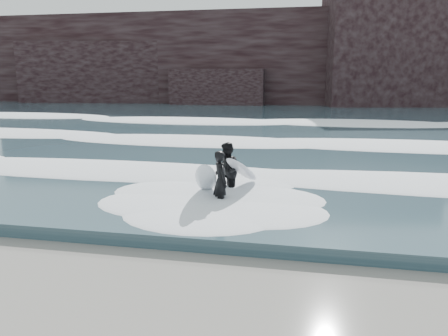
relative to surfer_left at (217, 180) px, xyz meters
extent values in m
cube|color=#2E4750|center=(0.33, 23.21, -0.63)|extent=(90.00, 52.00, 0.30)
cube|color=black|center=(0.33, 40.21, 4.22)|extent=(70.00, 9.00, 10.00)
ellipsoid|color=white|center=(0.33, 3.21, -0.38)|extent=(60.00, 3.20, 0.20)
ellipsoid|color=white|center=(0.33, 10.21, -0.36)|extent=(60.00, 4.00, 0.24)
ellipsoid|color=white|center=(0.33, 19.21, -0.33)|extent=(60.00, 4.80, 0.30)
imported|color=black|center=(0.10, -0.01, -0.01)|extent=(0.60, 0.67, 1.55)
ellipsoid|color=silver|center=(-0.30, 0.04, 0.02)|extent=(0.88, 1.82, 1.18)
imported|color=black|center=(0.06, 1.03, 0.02)|extent=(0.85, 0.95, 1.60)
ellipsoid|color=white|center=(0.48, 1.03, 0.08)|extent=(0.94, 1.80, 1.03)
camera|label=1|loc=(2.28, -10.46, 2.61)|focal=35.00mm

